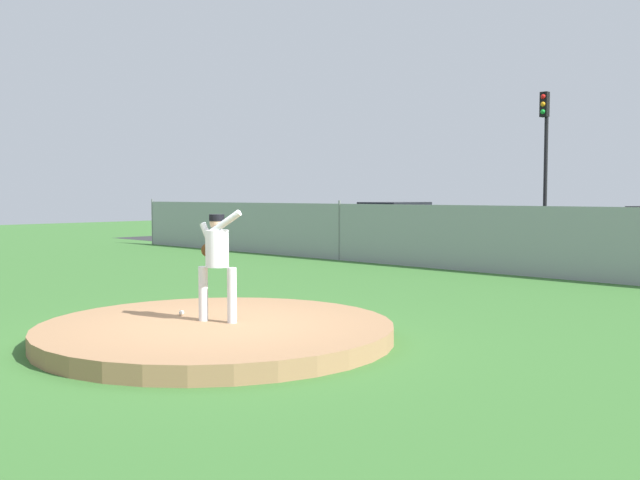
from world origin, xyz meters
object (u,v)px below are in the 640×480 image
(traffic_cone_orange, at_px, (518,249))
(baseball, at_px, (181,313))
(traffic_light_near, at_px, (545,144))
(parked_car_burgundy, at_px, (340,226))
(pitcher_youth, at_px, (217,256))
(parked_car_navy, at_px, (395,227))

(traffic_cone_orange, bearing_deg, baseball, -80.24)
(baseball, bearing_deg, traffic_light_near, 100.81)
(parked_car_burgundy, xyz_separation_m, traffic_light_near, (6.66, 3.77, 3.08))
(baseball, bearing_deg, parked_car_burgundy, 124.74)
(baseball, xyz_separation_m, parked_car_burgundy, (-10.19, 14.69, 0.49))
(parked_car_burgundy, xyz_separation_m, traffic_cone_orange, (7.65, 0.07, -0.50))
(pitcher_youth, relative_size, traffic_light_near, 0.27)
(traffic_light_near, bearing_deg, parked_car_navy, -130.79)
(pitcher_youth, xyz_separation_m, traffic_light_near, (-4.33, 18.43, 2.69))
(traffic_light_near, bearing_deg, parked_car_burgundy, -150.50)
(parked_car_burgundy, bearing_deg, parked_car_navy, -8.04)
(baseball, height_order, parked_car_navy, parked_car_navy)
(traffic_cone_orange, bearing_deg, traffic_light_near, 104.93)
(pitcher_youth, height_order, traffic_cone_orange, pitcher_youth)
(parked_car_navy, relative_size, traffic_light_near, 0.73)
(traffic_cone_orange, relative_size, traffic_light_near, 0.10)
(pitcher_youth, height_order, parked_car_burgundy, pitcher_youth)
(baseball, relative_size, parked_car_burgundy, 0.02)
(baseball, bearing_deg, pitcher_youth, 2.35)
(parked_car_burgundy, distance_m, traffic_cone_orange, 7.67)
(baseball, xyz_separation_m, traffic_cone_orange, (-2.54, 14.76, -0.01))
(parked_car_burgundy, relative_size, parked_car_navy, 1.15)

